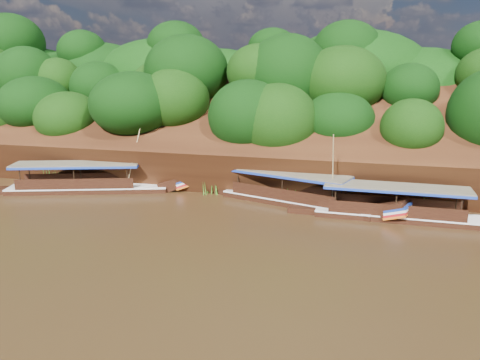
# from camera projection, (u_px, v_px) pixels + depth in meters

# --- Properties ---
(ground) EXTENTS (160.00, 160.00, 0.00)m
(ground) POSITION_uv_depth(u_px,v_px,m) (236.00, 237.00, 30.01)
(ground) COLOR black
(ground) RESTS_ON ground
(riverbank) EXTENTS (120.00, 30.06, 19.40)m
(riverbank) POSITION_uv_depth(u_px,v_px,m) (293.00, 150.00, 50.88)
(riverbank) COLOR black
(riverbank) RESTS_ON ground
(boat_0) EXTENTS (15.14, 3.10, 6.10)m
(boat_0) POSITION_uv_depth(u_px,v_px,m) (418.00, 213.00, 33.11)
(boat_0) COLOR black
(boat_0) RESTS_ON ground
(boat_1) EXTENTS (14.85, 6.42, 6.55)m
(boat_1) POSITION_uv_depth(u_px,v_px,m) (306.00, 199.00, 36.67)
(boat_1) COLOR black
(boat_1) RESTS_ON ground
(boat_2) EXTENTS (16.08, 7.21, 6.37)m
(boat_2) POSITION_uv_depth(u_px,v_px,m) (98.00, 185.00, 41.11)
(boat_2) COLOR black
(boat_2) RESTS_ON ground
(reeds) EXTENTS (50.19, 2.65, 2.18)m
(reeds) POSITION_uv_depth(u_px,v_px,m) (228.00, 185.00, 39.66)
(reeds) COLOR #346419
(reeds) RESTS_ON ground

